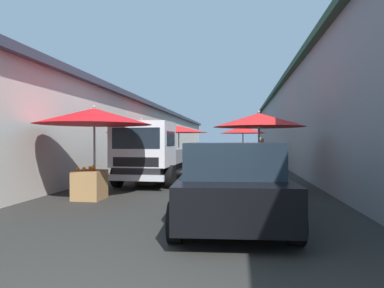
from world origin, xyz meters
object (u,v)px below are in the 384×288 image
Objects in this scene: fruit_stall_far_right at (94,123)px; fruit_stall_far_left at (243,136)px; hatchback_car at (231,181)px; delivery_truck at (150,154)px; vendor_by_crates at (261,156)px; fruit_stall_near_left at (142,134)px; fruit_stall_mid_lane at (259,125)px; fruit_stall_near_right at (179,134)px.

fruit_stall_far_left is at bearing -22.92° from fruit_stall_far_right.
hatchback_car is at bearing 178.15° from fruit_stall_far_left.
hatchback_car is 5.48m from delivery_truck.
vendor_by_crates is (1.60, -3.77, -0.12)m from delivery_truck.
hatchback_car is at bearing -117.64° from fruit_stall_far_right.
fruit_stall_near_left is at bearing 109.35° from vendor_by_crates.
vendor_by_crates is at bearing -44.83° from fruit_stall_far_right.
fruit_stall_mid_lane is 1.72× the size of vendor_by_crates.
fruit_stall_near_left is 0.49× the size of delivery_truck.
fruit_stall_mid_lane is 1.14× the size of fruit_stall_near_left.
fruit_stall_mid_lane is at bearing 174.63° from vendor_by_crates.
fruit_stall_near_right is at bearing 30.59° from fruit_stall_mid_lane.
fruit_stall_near_right is 10.61m from hatchback_car.
fruit_stall_near_right is at bearing 102.81° from fruit_stall_far_left.
fruit_stall_near_left is 0.76m from delivery_truck.
fruit_stall_near_left is at bearing 78.97° from fruit_stall_mid_lane.
fruit_stall_mid_lane is (-6.07, -3.59, 0.13)m from fruit_stall_near_right.
fruit_stall_far_right is (-9.07, 3.84, 0.20)m from fruit_stall_far_left.
fruit_stall_mid_lane is at bearing -99.39° from delivery_truck.
fruit_stall_near_left is at bearing 32.80° from hatchback_car.
hatchback_car is at bearing -149.03° from delivery_truck.
vendor_by_crates is at bearing -8.64° from hatchback_car.
delivery_truck is (0.59, 3.56, -0.91)m from fruit_stall_mid_lane.
hatchback_car is at bearing -164.40° from fruit_stall_near_right.
fruit_stall_mid_lane is at bearing -10.37° from hatchback_car.
fruit_stall_near_right is (-0.73, 3.19, 0.09)m from fruit_stall_far_left.
fruit_stall_near_right reaches higher than fruit_stall_far_left.
fruit_stall_near_left reaches higher than hatchback_car.
fruit_stall_near_left is 5.86m from hatchback_car.
fruit_stall_far_left is 6.97m from fruit_stall_near_left.
fruit_stall_near_left is 0.60× the size of hatchback_car.
vendor_by_crates is at bearing -172.55° from fruit_stall_far_left.
fruit_stall_near_right is at bearing 15.60° from hatchback_car.
fruit_stall_far_right is at bearing 157.08° from fruit_stall_far_left.
vendor_by_crates is (1.43, -4.08, -0.79)m from fruit_stall_near_left.
fruit_stall_mid_lane reaches higher than fruit_stall_near_right.
fruit_stall_far_right is 4.80m from fruit_stall_mid_lane.
hatchback_car is (-4.85, -3.13, -0.98)m from fruit_stall_near_left.
fruit_stall_far_left reaches higher than fruit_stall_near_left.
hatchback_car is (-1.82, -3.48, -1.20)m from fruit_stall_far_right.
fruit_stall_far_left reaches higher than hatchback_car.
fruit_stall_near_left is at bearing 176.90° from fruit_stall_near_right.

